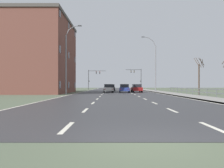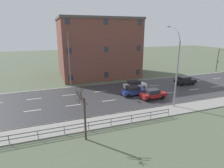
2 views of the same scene
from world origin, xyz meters
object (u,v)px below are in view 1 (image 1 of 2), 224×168
(car_far_left, at_px, (108,88))
(car_mid_centre, at_px, (136,88))
(traffic_signal_left, at_px, (92,76))
(car_near_right, at_px, (111,88))
(car_distant, at_px, (124,88))
(street_lamp_left_bank, at_px, (67,60))
(traffic_signal_right, at_px, (137,75))
(street_lamp_midground, at_px, (154,65))
(brick_building, at_px, (30,56))

(car_far_left, xyz_separation_m, car_mid_centre, (5.39, 0.40, 0.00))
(traffic_signal_left, xyz_separation_m, car_near_right, (5.48, -15.80, -3.28))
(traffic_signal_left, relative_size, car_distant, 1.42)
(street_lamp_left_bank, xyz_separation_m, car_far_left, (5.87, 10.72, -4.18))
(car_far_left, relative_size, car_distant, 1.00)
(street_lamp_left_bank, xyz_separation_m, traffic_signal_right, (14.23, 38.51, -0.67))
(traffic_signal_left, xyz_separation_m, car_mid_centre, (10.40, -26.20, -3.28))
(traffic_signal_left, distance_m, car_distant, 29.57)
(traffic_signal_left, height_order, car_mid_centre, traffic_signal_left)
(traffic_signal_right, xyz_separation_m, car_distant, (-5.41, -29.47, -3.51))
(car_near_right, xyz_separation_m, car_mid_centre, (4.91, -10.40, 0.00))
(street_lamp_midground, relative_size, car_near_right, 2.62)
(car_distant, bearing_deg, traffic_signal_right, 82.14)
(car_distant, bearing_deg, car_near_right, 103.77)
(car_mid_centre, bearing_deg, car_distant, -141.74)
(car_far_left, xyz_separation_m, car_near_right, (0.48, 10.80, 0.00))
(traffic_signal_left, height_order, car_distant, traffic_signal_left)
(traffic_signal_right, bearing_deg, car_distant, -100.39)
(car_distant, xyz_separation_m, brick_building, (-16.63, -1.49, 5.71))
(street_lamp_midground, xyz_separation_m, street_lamp_left_bank, (-14.86, -12.16, -0.32))
(street_lamp_left_bank, distance_m, car_distant, 13.31)
(street_lamp_midground, distance_m, traffic_signal_left, 28.82)
(brick_building, bearing_deg, car_distant, 5.11)
(car_far_left, relative_size, car_near_right, 1.00)
(traffic_signal_left, relative_size, car_near_right, 1.42)
(car_near_right, bearing_deg, car_far_left, -90.49)
(brick_building, bearing_deg, car_near_right, 44.62)
(street_lamp_midground, relative_size, traffic_signal_left, 1.85)
(street_lamp_left_bank, xyz_separation_m, brick_building, (-7.81, 7.56, 1.53))
(street_lamp_left_bank, relative_size, car_distant, 2.43)
(car_distant, distance_m, car_near_right, 12.72)
(street_lamp_midground, height_order, traffic_signal_left, street_lamp_midground)
(traffic_signal_left, distance_m, brick_building, 31.10)
(street_lamp_midground, distance_m, car_distant, 8.15)
(traffic_signal_left, bearing_deg, car_distant, -74.28)
(street_lamp_midground, height_order, traffic_signal_right, street_lamp_midground)
(street_lamp_left_bank, xyz_separation_m, car_distant, (8.82, 9.04, -4.18))
(brick_building, bearing_deg, street_lamp_left_bank, -44.06)
(car_near_right, xyz_separation_m, brick_building, (-14.15, -13.97, 5.71))
(traffic_signal_right, bearing_deg, street_lamp_midground, -88.64)
(car_distant, bearing_deg, car_mid_centre, 43.06)
(street_lamp_midground, bearing_deg, street_lamp_left_bank, -140.69)
(street_lamp_midground, xyz_separation_m, car_near_right, (-8.51, 9.36, -4.50))
(traffic_signal_right, distance_m, car_distant, 30.17)
(street_lamp_left_bank, height_order, traffic_signal_left, street_lamp_left_bank)
(car_distant, bearing_deg, street_lamp_midground, 29.90)
(street_lamp_midground, bearing_deg, car_mid_centre, -163.86)
(street_lamp_midground, xyz_separation_m, car_distant, (-6.03, -3.12, -4.50))
(traffic_signal_right, bearing_deg, brick_building, -125.45)
(street_lamp_midground, height_order, car_distant, street_lamp_midground)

